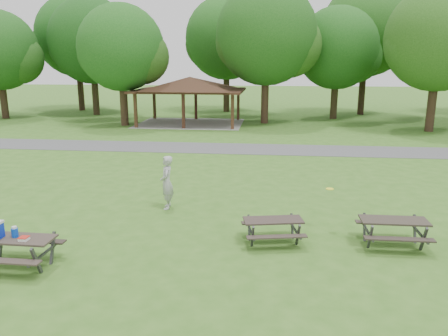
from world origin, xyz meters
TOP-DOWN VIEW (x-y plane):
  - ground at (0.00, 0.00)m, footprint 160.00×160.00m
  - asphalt_path at (0.00, 14.00)m, footprint 120.00×3.20m
  - pavilion at (-4.00, 24.00)m, footprint 8.60×7.01m
  - tree_row_c at (-13.90, 29.03)m, footprint 8.19×7.80m
  - tree_row_d at (-8.92, 22.53)m, footprint 6.93×6.60m
  - tree_row_e at (2.10, 25.03)m, footprint 8.40×8.00m
  - tree_row_f at (8.09, 28.53)m, footprint 7.35×7.00m
  - tree_row_g at (14.09, 22.03)m, footprint 7.77×7.40m
  - tree_deep_a at (-16.90, 32.53)m, footprint 8.40×8.00m
  - tree_deep_b at (-1.90, 33.03)m, footprint 8.40×8.00m
  - tree_deep_c at (11.10, 32.03)m, footprint 8.82×8.40m
  - picnic_table_near at (-3.71, -1.61)m, footprint 1.86×1.51m
  - picnic_table_middle at (2.76, 0.64)m, footprint 1.87×1.62m
  - picnic_table_far at (6.07, 0.80)m, footprint 1.82×1.48m
  - frisbee_in_flight at (4.43, 1.83)m, footprint 0.26×0.26m
  - frisbee_thrower at (-0.89, 3.20)m, footprint 0.56×0.75m

SIDE VIEW (x-z plane):
  - ground at x=0.00m, z-range 0.00..0.00m
  - asphalt_path at x=0.00m, z-range 0.00..0.02m
  - picnic_table_middle at x=2.76m, z-range 0.17..0.88m
  - picnic_table_far at x=6.07m, z-range 0.19..0.97m
  - picnic_table_near at x=-3.71m, z-range 0.09..1.38m
  - frisbee_thrower at x=-0.89m, z-range 0.00..1.86m
  - frisbee_in_flight at x=4.43m, z-range 1.27..1.29m
  - pavilion at x=-4.00m, z-range 1.18..4.94m
  - tree_row_d at x=-8.92m, z-range 1.13..10.41m
  - tree_row_f at x=8.09m, z-range 1.06..10.62m
  - tree_row_g at x=14.09m, z-range 1.20..11.46m
  - tree_row_c at x=-13.90m, z-range 1.20..11.87m
  - tree_row_e at x=2.10m, z-range 1.27..12.29m
  - tree_deep_b at x=-1.90m, z-range 1.32..12.45m
  - tree_deep_a at x=-16.90m, z-range 1.44..12.82m
  - tree_deep_c at x=11.10m, z-range 1.49..13.39m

